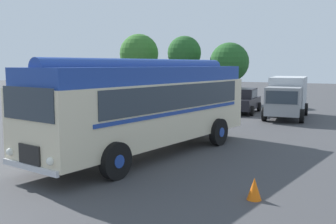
% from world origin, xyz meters
% --- Properties ---
extents(ground_plane, '(120.00, 120.00, 0.00)m').
position_xyz_m(ground_plane, '(0.00, 0.00, 0.00)').
color(ground_plane, '#3D3D3F').
extents(vintage_bus, '(3.98, 10.35, 3.49)m').
position_xyz_m(vintage_bus, '(0.52, 0.26, 1.89)').
color(vintage_bus, beige).
rests_on(vintage_bus, ground).
extents(car_near_left, '(2.02, 4.23, 1.66)m').
position_xyz_m(car_near_left, '(-2.64, 13.80, 0.85)').
color(car_near_left, black).
rests_on(car_near_left, ground).
extents(car_mid_left, '(2.23, 4.33, 1.66)m').
position_xyz_m(car_mid_left, '(-0.10, 13.89, 0.85)').
color(car_mid_left, black).
rests_on(car_mid_left, ground).
extents(box_van, '(2.71, 5.91, 2.50)m').
position_xyz_m(box_van, '(3.00, 12.94, 1.36)').
color(box_van, '#B2B7BC').
rests_on(box_van, ground).
extents(tree_far_left, '(3.59, 3.59, 6.09)m').
position_xyz_m(tree_far_left, '(-11.79, 19.34, 4.29)').
color(tree_far_left, '#4C3823').
rests_on(tree_far_left, ground).
extents(tree_left_of_centre, '(2.98, 2.98, 5.79)m').
position_xyz_m(tree_left_of_centre, '(-7.39, 19.71, 4.21)').
color(tree_left_of_centre, '#4C3823').
rests_on(tree_left_of_centre, ground).
extents(tree_centre, '(3.27, 3.27, 5.10)m').
position_xyz_m(tree_centre, '(-3.03, 19.57, 3.41)').
color(tree_centre, '#4C3823').
rests_on(tree_centre, ground).
extents(traffic_cone, '(0.36, 0.36, 0.55)m').
position_xyz_m(traffic_cone, '(5.32, -2.81, 0.28)').
color(traffic_cone, orange).
rests_on(traffic_cone, ground).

